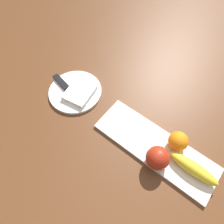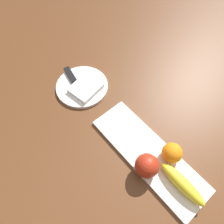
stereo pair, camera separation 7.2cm
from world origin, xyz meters
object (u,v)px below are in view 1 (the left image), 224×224
banana (193,168)px  fruit_tray (155,147)px  folded_napkin (80,93)px  dinner_plate (75,92)px  apple (158,158)px  orange_near_apple (178,141)px  knife (63,84)px

banana → fruit_tray: bearing=-179.8°
banana → folded_napkin: size_ratio=1.45×
dinner_plate → folded_napkin: size_ratio=1.88×
banana → apple: bearing=-156.3°
fruit_tray → banana: banana is taller
orange_near_apple → fruit_tray: bearing=-138.3°
orange_near_apple → folded_napkin: (-0.41, -0.05, -0.02)m
orange_near_apple → folded_napkin: bearing=-173.5°
fruit_tray → knife: knife is taller
apple → knife: (-0.47, 0.04, -0.03)m
dinner_plate → fruit_tray: bearing=0.0°
orange_near_apple → folded_napkin: size_ratio=0.58×
apple → orange_near_apple: apple is taller
apple → folded_napkin: size_ratio=0.67×
folded_napkin → dinner_plate: bearing=-180.0°
apple → dinner_plate: 0.42m
fruit_tray → knife: 0.44m
dinner_plate → knife: knife is taller
banana → knife: (-0.57, -0.01, -0.01)m
fruit_tray → banana: size_ratio=2.64×
banana → orange_near_apple: orange_near_apple is taller
banana → dinner_plate: bearing=179.8°
orange_near_apple → knife: orange_near_apple is taller
fruit_tray → folded_napkin: folded_napkin is taller
fruit_tray → knife: size_ratio=2.41×
dinner_plate → knife: size_ratio=1.18×
apple → folded_napkin: bearing=173.2°
banana → knife: 0.58m
fruit_tray → orange_near_apple: orange_near_apple is taller
knife → apple: bearing=6.3°
dinner_plate → apple: bearing=-6.4°
banana → folded_napkin: bearing=179.8°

